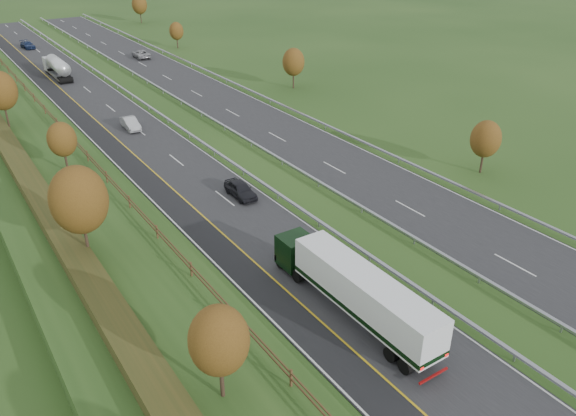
% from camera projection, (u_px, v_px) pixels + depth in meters
% --- Properties ---
extents(ground, '(400.00, 400.00, 0.00)m').
position_uv_depth(ground, '(199.00, 130.00, 74.73)').
color(ground, '#244217').
rests_on(ground, ground).
extents(near_carriageway, '(10.50, 200.00, 0.04)m').
position_uv_depth(near_carriageway, '(128.00, 131.00, 74.48)').
color(near_carriageway, '#242427').
rests_on(near_carriageway, ground).
extents(far_carriageway, '(10.50, 200.00, 0.04)m').
position_uv_depth(far_carriageway, '(237.00, 110.00, 82.59)').
color(far_carriageway, '#242427').
rests_on(far_carriageway, ground).
extents(hard_shoulder, '(3.00, 200.00, 0.04)m').
position_uv_depth(hard_shoulder, '(100.00, 136.00, 72.64)').
color(hard_shoulder, black).
rests_on(hard_shoulder, ground).
extents(lane_markings, '(26.75, 200.00, 0.01)m').
position_uv_depth(lane_markings, '(173.00, 122.00, 77.53)').
color(lane_markings, silver).
rests_on(lane_markings, near_carriageway).
extents(embankment_left, '(12.00, 200.00, 2.00)m').
position_uv_depth(embankment_left, '(22.00, 143.00, 67.64)').
color(embankment_left, '#244217').
rests_on(embankment_left, ground).
extents(hedge_left, '(2.20, 180.00, 1.10)m').
position_uv_depth(hedge_left, '(1.00, 134.00, 65.94)').
color(hedge_left, '#303616').
rests_on(hedge_left, embankment_left).
extents(fence_left, '(0.12, 189.06, 1.20)m').
position_uv_depth(fence_left, '(59.00, 124.00, 68.75)').
color(fence_left, '#422B19').
rests_on(fence_left, embankment_left).
extents(median_barrier_near, '(0.32, 200.00, 0.71)m').
position_uv_depth(median_barrier_near, '(168.00, 119.00, 77.01)').
color(median_barrier_near, '#999CA1').
rests_on(median_barrier_near, ground).
extents(median_barrier_far, '(0.32, 200.00, 0.71)m').
position_uv_depth(median_barrier_far, '(201.00, 112.00, 79.52)').
color(median_barrier_far, '#999CA1').
rests_on(median_barrier_far, ground).
extents(outer_barrier_far, '(0.32, 200.00, 0.71)m').
position_uv_depth(outer_barrier_far, '(270.00, 99.00, 85.17)').
color(outer_barrier_far, '#999CA1').
rests_on(outer_barrier_far, ground).
extents(trees_left, '(6.64, 164.30, 7.66)m').
position_uv_depth(trees_left, '(21.00, 107.00, 62.84)').
color(trees_left, '#2D2116').
rests_on(trees_left, embankment_left).
extents(trees_far, '(8.45, 118.60, 7.12)m').
position_uv_depth(trees_far, '(223.00, 38.00, 108.72)').
color(trees_far, '#2D2116').
rests_on(trees_far, ground).
extents(box_lorry, '(2.58, 16.28, 4.06)m').
position_uv_depth(box_lorry, '(354.00, 289.00, 38.99)').
color(box_lorry, black).
rests_on(box_lorry, near_carriageway).
extents(road_tanker, '(2.40, 11.22, 3.46)m').
position_uv_depth(road_tanker, '(57.00, 67.00, 98.36)').
color(road_tanker, silver).
rests_on(road_tanker, near_carriageway).
extents(car_dark_near, '(1.97, 4.67, 1.58)m').
position_uv_depth(car_dark_near, '(241.00, 189.00, 56.65)').
color(car_dark_near, black).
rests_on(car_dark_near, near_carriageway).
extents(car_silver_mid, '(1.82, 4.72, 1.53)m').
position_uv_depth(car_silver_mid, '(130.00, 123.00, 74.70)').
color(car_silver_mid, '#A8A9AD').
rests_on(car_silver_mid, near_carriageway).
extents(car_small_far, '(2.58, 5.20, 1.45)m').
position_uv_depth(car_small_far, '(28.00, 45.00, 120.33)').
color(car_small_far, '#172548').
rests_on(car_small_far, near_carriageway).
extents(car_oncoming, '(2.95, 5.79, 1.57)m').
position_uv_depth(car_oncoming, '(141.00, 54.00, 112.26)').
color(car_oncoming, '#9B9B9F').
rests_on(car_oncoming, far_carriageway).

